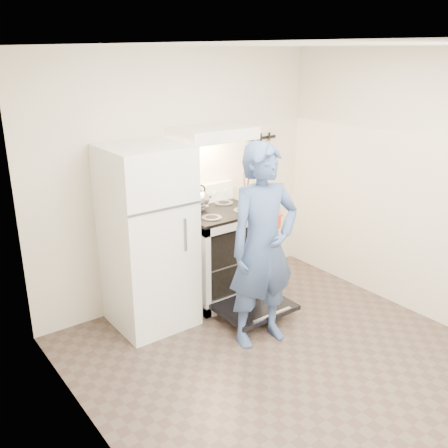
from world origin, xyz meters
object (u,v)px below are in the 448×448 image
Objects in this scene: refrigerator at (148,238)px; person at (263,247)px; tea_kettle at (201,198)px; dutch_oven at (267,220)px; stove_body at (218,256)px.

refrigerator is 1.07m from person.
tea_kettle is 0.72m from dutch_oven.
person is (0.63, -0.87, 0.04)m from refrigerator.
stove_body is 1.01m from person.
person is (-0.18, -0.90, 0.43)m from stove_body.
dutch_oven is at bearing -71.36° from stove_body.
person is 0.51m from dutch_oven.
tea_kettle is 0.79× the size of dutch_oven.
stove_body is at bearing 1.77° from refrigerator.
stove_body is at bearing -35.62° from tea_kettle.
dutch_oven is (0.18, -0.54, 0.50)m from stove_body.
person is at bearing -92.26° from tea_kettle.
stove_body is 0.65m from tea_kettle.
person reaches higher than dutch_oven.
person is (-0.04, -1.00, -0.19)m from tea_kettle.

